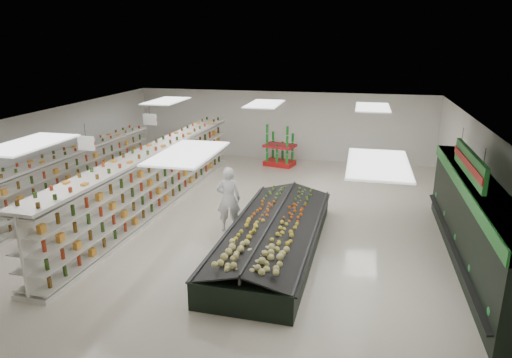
% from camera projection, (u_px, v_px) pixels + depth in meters
% --- Properties ---
extents(floor, '(16.00, 16.00, 0.00)m').
position_uv_depth(floor, '(238.00, 220.00, 14.54)').
color(floor, beige).
rests_on(floor, ground).
extents(ceiling, '(14.00, 16.00, 0.02)m').
position_uv_depth(ceiling, '(237.00, 120.00, 13.59)').
color(ceiling, white).
rests_on(ceiling, wall_back).
extents(wall_back, '(14.00, 0.02, 3.20)m').
position_uv_depth(wall_back, '(282.00, 126.00, 21.51)').
color(wall_back, white).
rests_on(wall_back, floor).
extents(wall_front, '(14.00, 0.02, 3.20)m').
position_uv_depth(wall_front, '(92.00, 322.00, 6.62)').
color(wall_front, white).
rests_on(wall_front, floor).
extents(wall_left, '(0.02, 16.00, 3.20)m').
position_uv_depth(wall_left, '(40.00, 159.00, 15.57)').
color(wall_left, white).
rests_on(wall_left, floor).
extents(wall_right, '(0.02, 16.00, 3.20)m').
position_uv_depth(wall_right, '(482.00, 188.00, 12.56)').
color(wall_right, white).
rests_on(wall_right, floor).
extents(produce_wall_case, '(0.93, 8.00, 2.20)m').
position_uv_depth(produce_wall_case, '(474.00, 219.00, 11.37)').
color(produce_wall_case, black).
rests_on(produce_wall_case, floor).
extents(aisle_sign_near, '(0.52, 0.06, 0.75)m').
position_uv_depth(aisle_sign_near, '(86.00, 143.00, 12.68)').
color(aisle_sign_near, white).
rests_on(aisle_sign_near, ceiling).
extents(aisle_sign_far, '(0.52, 0.06, 0.75)m').
position_uv_depth(aisle_sign_far, '(150.00, 119.00, 16.41)').
color(aisle_sign_far, white).
rests_on(aisle_sign_far, ceiling).
extents(hortifruti_banner, '(0.12, 3.20, 0.95)m').
position_uv_depth(hortifruti_banner, '(470.00, 163.00, 11.01)').
color(hortifruti_banner, '#217D2C').
rests_on(hortifruti_banner, ceiling).
extents(gondola_left, '(1.23, 10.54, 1.82)m').
position_uv_depth(gondola_left, '(63.00, 182.00, 15.56)').
color(gondola_left, white).
rests_on(gondola_left, floor).
extents(gondola_center, '(1.35, 12.14, 2.10)m').
position_uv_depth(gondola_center, '(155.00, 181.00, 15.28)').
color(gondola_center, white).
rests_on(gondola_center, floor).
extents(produce_island, '(2.56, 6.64, 0.98)m').
position_uv_depth(produce_island, '(274.00, 235.00, 12.33)').
color(produce_island, black).
rests_on(produce_island, floor).
extents(soda_endcap, '(1.52, 1.20, 1.72)m').
position_uv_depth(soda_endcap, '(280.00, 147.00, 20.58)').
color(soda_endcap, red).
rests_on(soda_endcap, floor).
extents(shopper_main, '(0.82, 0.65, 1.97)m').
position_uv_depth(shopper_main, '(228.00, 199.00, 13.50)').
color(shopper_main, silver).
rests_on(shopper_main, floor).
extents(shopper_background, '(0.86, 1.04, 1.84)m').
position_uv_depth(shopper_background, '(172.00, 159.00, 18.30)').
color(shopper_background, tan).
rests_on(shopper_background, floor).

